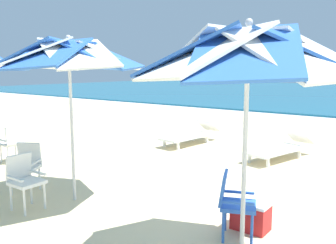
# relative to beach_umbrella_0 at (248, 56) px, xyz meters

# --- Properties ---
(ground_plane) EXTENTS (80.00, 80.00, 0.00)m
(ground_plane) POSITION_rel_beach_umbrella_0_xyz_m (-0.08, 2.73, -2.31)
(ground_plane) COLOR beige
(beach_umbrella_0) EXTENTS (2.39, 2.39, 2.69)m
(beach_umbrella_0) POSITION_rel_beach_umbrella_0_xyz_m (0.00, 0.00, 0.00)
(beach_umbrella_0) COLOR silver
(beach_umbrella_0) RESTS_ON ground
(plastic_chair_0) EXTENTS (0.60, 0.58, 0.87)m
(plastic_chair_0) POSITION_rel_beach_umbrella_0_xyz_m (-0.41, 0.60, -1.81)
(plastic_chair_0) COLOR blue
(plastic_chair_0) RESTS_ON ground
(beach_umbrella_1) EXTENTS (2.41, 2.41, 2.71)m
(beach_umbrella_1) POSITION_rel_beach_umbrella_0_xyz_m (-3.15, 0.22, 0.06)
(beach_umbrella_1) COLOR silver
(beach_umbrella_1) RESTS_ON ground
(plastic_chair_1) EXTENTS (0.48, 0.45, 0.87)m
(plastic_chair_1) POSITION_rel_beach_umbrella_0_xyz_m (-3.45, -0.49, -1.81)
(plastic_chair_1) COLOR white
(plastic_chair_1) RESTS_ON ground
(plastic_chair_2) EXTENTS (0.61, 0.62, 0.87)m
(plastic_chair_2) POSITION_rel_beach_umbrella_0_xyz_m (-4.18, -0.00, -1.81)
(plastic_chair_2) COLOR white
(plastic_chair_2) RESTS_ON ground
(plastic_chair_4) EXTENTS (0.49, 0.47, 0.87)m
(plastic_chair_4) POSITION_rel_beach_umbrella_0_xyz_m (-6.25, 0.91, -1.81)
(plastic_chair_4) COLOR white
(plastic_chair_4) RESTS_ON ground
(sun_lounger_1) EXTENTS (1.13, 2.23, 0.62)m
(sun_lounger_1) POSITION_rel_beach_umbrella_0_xyz_m (-1.37, 5.00, -2.03)
(sun_lounger_1) COLOR white
(sun_lounger_1) RESTS_ON ground
(sun_lounger_2) EXTENTS (0.86, 2.20, 0.62)m
(sun_lounger_2) POSITION_rel_beach_umbrella_0_xyz_m (-4.08, 5.16, -2.03)
(sun_lounger_2) COLOR white
(sun_lounger_2) RESTS_ON ground
(cooler_box) EXTENTS (0.50, 0.34, 0.40)m
(cooler_box) POSITION_rel_beach_umbrella_0_xyz_m (-0.32, 0.96, -2.11)
(cooler_box) COLOR red
(cooler_box) RESTS_ON ground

